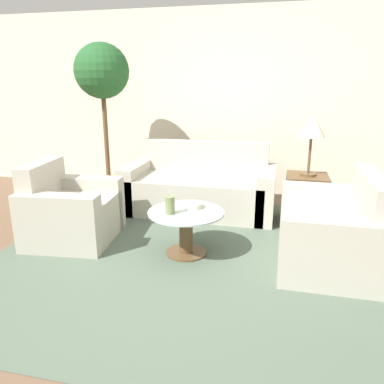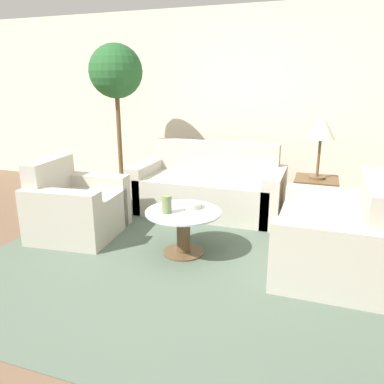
{
  "view_description": "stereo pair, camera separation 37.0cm",
  "coord_description": "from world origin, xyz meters",
  "px_view_note": "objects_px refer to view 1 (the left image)",
  "views": [
    {
      "loc": [
        0.87,
        -2.66,
        1.59
      ],
      "look_at": [
        0.06,
        0.8,
        0.55
      ],
      "focal_mm": 35.0,
      "sensor_mm": 36.0,
      "label": 1
    },
    {
      "loc": [
        1.22,
        -2.56,
        1.59
      ],
      "look_at": [
        0.06,
        0.8,
        0.55
      ],
      "focal_mm": 35.0,
      "sensor_mm": 36.0,
      "label": 2
    }
  ],
  "objects_px": {
    "loveseat": "(336,233)",
    "potted_plant": "(103,89)",
    "coffee_table": "(186,227)",
    "table_lamp": "(312,127)",
    "bowl": "(194,205)",
    "sofa_main": "(200,188)",
    "armchair": "(69,213)",
    "vase": "(170,205)"
  },
  "relations": [
    {
      "from": "coffee_table",
      "to": "potted_plant",
      "type": "height_order",
      "value": "potted_plant"
    },
    {
      "from": "armchair",
      "to": "loveseat",
      "type": "relative_size",
      "value": 0.77
    },
    {
      "from": "sofa_main",
      "to": "armchair",
      "type": "xyz_separation_m",
      "value": [
        -1.15,
        -1.24,
        -0.0
      ]
    },
    {
      "from": "sofa_main",
      "to": "coffee_table",
      "type": "distance_m",
      "value": 1.32
    },
    {
      "from": "table_lamp",
      "to": "bowl",
      "type": "distance_m",
      "value": 1.65
    },
    {
      "from": "loveseat",
      "to": "potted_plant",
      "type": "xyz_separation_m",
      "value": [
        -2.81,
        1.24,
        1.23
      ]
    },
    {
      "from": "loveseat",
      "to": "bowl",
      "type": "height_order",
      "value": "loveseat"
    },
    {
      "from": "coffee_table",
      "to": "bowl",
      "type": "xyz_separation_m",
      "value": [
        0.05,
        0.12,
        0.18
      ]
    },
    {
      "from": "loveseat",
      "to": "bowl",
      "type": "xyz_separation_m",
      "value": [
        -1.32,
        -0.03,
        0.17
      ]
    },
    {
      "from": "loveseat",
      "to": "vase",
      "type": "relative_size",
      "value": 7.61
    },
    {
      "from": "potted_plant",
      "to": "bowl",
      "type": "distance_m",
      "value": 2.22
    },
    {
      "from": "potted_plant",
      "to": "loveseat",
      "type": "bearing_deg",
      "value": -23.83
    },
    {
      "from": "sofa_main",
      "to": "vase",
      "type": "xyz_separation_m",
      "value": [
        0.01,
        -1.41,
        0.23
      ]
    },
    {
      "from": "coffee_table",
      "to": "table_lamp",
      "type": "xyz_separation_m",
      "value": [
        1.16,
        1.15,
        0.84
      ]
    },
    {
      "from": "table_lamp",
      "to": "potted_plant",
      "type": "distance_m",
      "value": 2.64
    },
    {
      "from": "coffee_table",
      "to": "potted_plant",
      "type": "relative_size",
      "value": 0.35
    },
    {
      "from": "armchair",
      "to": "coffee_table",
      "type": "bearing_deg",
      "value": -99.21
    },
    {
      "from": "vase",
      "to": "bowl",
      "type": "distance_m",
      "value": 0.28
    },
    {
      "from": "table_lamp",
      "to": "armchair",
      "type": "bearing_deg",
      "value": -156.28
    },
    {
      "from": "armchair",
      "to": "table_lamp",
      "type": "relative_size",
      "value": 1.39
    },
    {
      "from": "armchair",
      "to": "vase",
      "type": "relative_size",
      "value": 5.84
    },
    {
      "from": "potted_plant",
      "to": "armchair",
      "type": "bearing_deg",
      "value": -83.02
    },
    {
      "from": "potted_plant",
      "to": "table_lamp",
      "type": "bearing_deg",
      "value": -5.2
    },
    {
      "from": "sofa_main",
      "to": "armchair",
      "type": "height_order",
      "value": "sofa_main"
    },
    {
      "from": "coffee_table",
      "to": "loveseat",
      "type": "bearing_deg",
      "value": 6.32
    },
    {
      "from": "sofa_main",
      "to": "bowl",
      "type": "distance_m",
      "value": 1.22
    },
    {
      "from": "loveseat",
      "to": "coffee_table",
      "type": "distance_m",
      "value": 1.37
    },
    {
      "from": "vase",
      "to": "loveseat",
      "type": "bearing_deg",
      "value": 9.42
    },
    {
      "from": "coffee_table",
      "to": "potted_plant",
      "type": "xyz_separation_m",
      "value": [
        -1.45,
        1.39,
        1.23
      ]
    },
    {
      "from": "coffee_table",
      "to": "bowl",
      "type": "bearing_deg",
      "value": 70.0
    },
    {
      "from": "loveseat",
      "to": "potted_plant",
      "type": "distance_m",
      "value": 3.31
    },
    {
      "from": "sofa_main",
      "to": "potted_plant",
      "type": "bearing_deg",
      "value": 176.76
    },
    {
      "from": "sofa_main",
      "to": "potted_plant",
      "type": "relative_size",
      "value": 0.89
    },
    {
      "from": "armchair",
      "to": "potted_plant",
      "type": "bearing_deg",
      "value": 1.38
    },
    {
      "from": "vase",
      "to": "bowl",
      "type": "height_order",
      "value": "vase"
    },
    {
      "from": "table_lamp",
      "to": "bowl",
      "type": "relative_size",
      "value": 3.76
    },
    {
      "from": "coffee_table",
      "to": "bowl",
      "type": "relative_size",
      "value": 3.86
    },
    {
      "from": "table_lamp",
      "to": "vase",
      "type": "distance_m",
      "value": 1.89
    },
    {
      "from": "armchair",
      "to": "table_lamp",
      "type": "height_order",
      "value": "table_lamp"
    },
    {
      "from": "coffee_table",
      "to": "vase",
      "type": "bearing_deg",
      "value": -142.73
    },
    {
      "from": "sofa_main",
      "to": "armchair",
      "type": "relative_size",
      "value": 1.92
    },
    {
      "from": "loveseat",
      "to": "table_lamp",
      "type": "height_order",
      "value": "table_lamp"
    }
  ]
}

